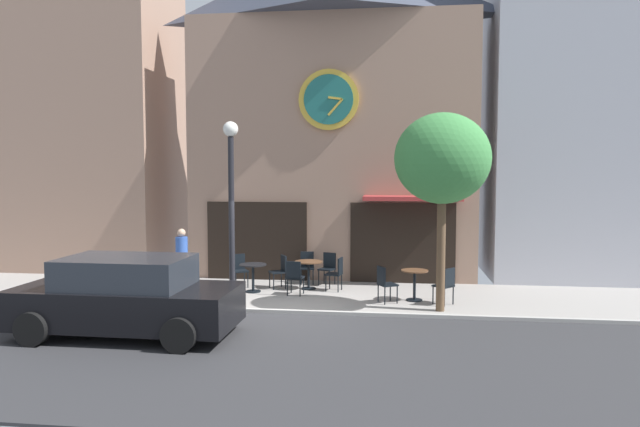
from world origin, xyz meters
name	(u,v)px	position (x,y,z in m)	size (l,w,h in m)	color
ground_plane	(267,326)	(0.00, -1.02, -0.02)	(25.29, 10.11, 0.13)	gray
clock_building	(333,104)	(0.74, 5.21, 5.24)	(8.51, 3.71, 10.10)	#9E7A66
neighbor_building_left	(89,95)	(-7.57, 5.89, 5.75)	(5.44, 3.75, 11.51)	#9E7A66
neighbor_building_right	(582,64)	(8.30, 6.26, 6.47)	(5.71, 4.49, 12.94)	#B2B2BC
street_lamp	(232,213)	(-1.23, 0.70, 2.23)	(0.36, 0.36, 4.38)	black
street_tree	(442,160)	(3.69, 0.69, 3.48)	(2.17, 1.95, 4.53)	brown
cafe_table_center_right	(253,272)	(-1.08, 2.18, 0.53)	(0.71, 0.71, 0.75)	black
cafe_table_near_door	(309,269)	(0.33, 2.75, 0.56)	(0.76, 0.76, 0.77)	black
cafe_table_center_left	(415,280)	(3.14, 1.69, 0.53)	(0.67, 0.67, 0.76)	black
cafe_chair_facing_street	(385,282)	(2.41, 1.33, 0.53)	(0.55, 0.55, 0.90)	black
cafe_chair_near_tree	(280,269)	(-0.46, 2.78, 0.53)	(0.55, 0.55, 0.90)	black
cafe_chair_left_end	(328,266)	(0.78, 3.43, 0.53)	(0.51, 0.51, 0.90)	black
cafe_chair_curbside	(307,265)	(0.16, 3.55, 0.53)	(0.45, 0.45, 0.90)	black
cafe_chair_facing_wall	(239,268)	(-1.64, 2.85, 0.53)	(0.55, 0.55, 0.90)	black
cafe_chair_by_entrance	(295,275)	(0.08, 1.91, 0.53)	(0.44, 0.44, 0.90)	black
cafe_chair_corner	(337,271)	(1.11, 2.61, 0.53)	(0.47, 0.47, 0.90)	black
cafe_chair_right_end	(446,283)	(3.87, 1.33, 0.53)	(0.56, 0.56, 0.90)	black
pedestrian_blue	(182,259)	(-3.02, 2.14, 0.86)	(0.44, 0.44, 1.67)	#2D2D38
parked_car_black	(127,297)	(-2.55, -2.12, 0.76)	(4.33, 2.07, 1.55)	black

